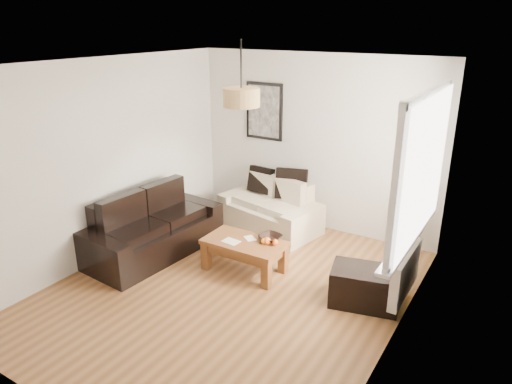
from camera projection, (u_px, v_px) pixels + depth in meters
The scene contains 21 objects.
floor at pixel (230, 290), 5.59m from camera, with size 4.50×4.50×0.00m, color brown.
ceiling at pixel (224, 64), 4.69m from camera, with size 3.80×4.50×0.00m, color white, non-canonical shape.
wall_back at pixel (315, 143), 6.94m from camera, with size 3.80×0.04×2.60m, color silver, non-canonical shape.
wall_front at pixel (46, 276), 3.34m from camera, with size 3.80×0.04×2.60m, color silver, non-canonical shape.
wall_left at pixel (107, 161), 6.08m from camera, with size 0.04×4.50×2.60m, color silver, non-canonical shape.
wall_right at pixel (401, 224), 4.20m from camera, with size 0.04×4.50×2.60m, color silver, non-canonical shape.
window_bay at pixel (422, 168), 4.76m from camera, with size 0.14×1.90×1.60m, color white, non-canonical shape.
radiator at pixel (405, 273), 5.20m from camera, with size 0.10×0.90×0.52m, color white.
poster at pixel (264, 111), 7.20m from camera, with size 0.62×0.04×0.87m, color black, non-canonical shape.
pendant_shade at pixel (241, 97), 5.06m from camera, with size 0.40×0.40×0.20m, color tan.
loveseat_cream at pixel (270, 206), 7.12m from camera, with size 1.49×0.81×0.74m, color #BCB798, non-canonical shape.
sofa_leather at pixel (153, 225), 6.35m from camera, with size 1.88×0.92×0.81m, color black, non-canonical shape.
coffee_table at pixel (244, 256), 5.95m from camera, with size 1.01×0.55×0.41m, color brown, non-canonical shape.
ottoman at pixel (365, 287), 5.25m from camera, with size 0.74×0.48×0.42m, color black.
cushion_left at pixel (261, 180), 7.29m from camera, with size 0.40×0.12×0.40m, color black.
cushion_right at pixel (291, 184), 7.02m from camera, with size 0.46×0.14×0.46m, color black.
fruit_bowl at pixel (271, 238), 5.89m from camera, with size 0.27×0.27×0.07m, color black.
orange_a at pixel (267, 241), 5.79m from camera, with size 0.10×0.10×0.10m, color #DF5112.
orange_b at pixel (275, 242), 5.75m from camera, with size 0.07×0.07×0.07m, color #DC5312.
orange_c at pixel (264, 241), 5.79m from camera, with size 0.07×0.07×0.07m, color orange.
papers at pixel (231, 241), 5.86m from camera, with size 0.21×0.15×0.01m, color white.
Camera 1 is at (2.81, -3.96, 3.01)m, focal length 33.00 mm.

